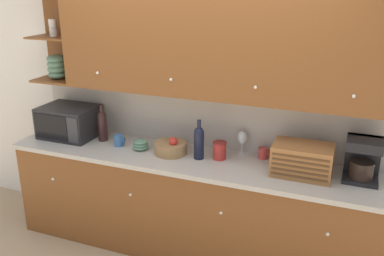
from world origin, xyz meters
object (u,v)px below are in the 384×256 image
object	(u,v)px
wine_glass	(242,138)
storage_canister	(219,150)
bread_box	(302,160)
second_wine_bottle	(199,141)
mug	(119,140)
bowl_stack_on_counter	(141,145)
microwave	(69,122)
mug_blue_second	(263,153)
wine_bottle	(102,125)
fruit_basket	(171,148)
coffee_maker	(363,159)

from	to	relation	value
wine_glass	storage_canister	bearing A→B (deg)	-132.02
storage_canister	bread_box	xyz separation A→B (m)	(0.68, -0.06, 0.05)
second_wine_bottle	storage_canister	distance (m)	0.19
mug	wine_glass	size ratio (longest dim) A/B	0.48
second_wine_bottle	wine_glass	bearing A→B (deg)	35.06
bowl_stack_on_counter	bread_box	size ratio (longest dim) A/B	0.32
bowl_stack_on_counter	bread_box	bearing A→B (deg)	0.04
microwave	second_wine_bottle	xyz separation A→B (m)	(1.33, -0.05, 0.01)
bowl_stack_on_counter	mug_blue_second	bearing A→B (deg)	10.88
wine_bottle	fruit_basket	world-z (taller)	wine_bottle
storage_canister	bowl_stack_on_counter	bearing A→B (deg)	-175.33
fruit_basket	mug_blue_second	distance (m)	0.79
fruit_basket	mug_blue_second	world-z (taller)	fruit_basket
storage_canister	mug_blue_second	size ratio (longest dim) A/B	1.59
second_wine_bottle	mug_blue_second	xyz separation A→B (m)	(0.50, 0.20, -0.11)
wine_glass	mug	bearing A→B (deg)	-168.74
wine_bottle	coffee_maker	world-z (taller)	wine_bottle
microwave	mug	bearing A→B (deg)	-4.43
wine_bottle	bowl_stack_on_counter	distance (m)	0.45
wine_glass	mug_blue_second	world-z (taller)	wine_glass
mug	fruit_basket	xyz separation A→B (m)	(0.51, 0.01, 0.00)
wine_glass	bowl_stack_on_counter	bearing A→B (deg)	-165.52
bowl_stack_on_counter	mug	bearing A→B (deg)	178.41
fruit_basket	bowl_stack_on_counter	bearing A→B (deg)	-177.46
wine_glass	mug_blue_second	size ratio (longest dim) A/B	2.29
wine_bottle	wine_glass	distance (m)	1.30
wine_glass	bread_box	xyz separation A→B (m)	(0.53, -0.22, -0.02)
storage_canister	wine_glass	world-z (taller)	wine_glass
mug	bowl_stack_on_counter	size ratio (longest dim) A/B	0.73
bowl_stack_on_counter	fruit_basket	world-z (taller)	fruit_basket
storage_canister	coffee_maker	bearing A→B (deg)	1.22
mug_blue_second	fruit_basket	bearing A→B (deg)	-166.11
wine_glass	bread_box	bearing A→B (deg)	-22.43
fruit_basket	storage_canister	world-z (taller)	fruit_basket
microwave	wine_glass	distance (m)	1.65
mug	bowl_stack_on_counter	world-z (taller)	mug
microwave	fruit_basket	world-z (taller)	microwave
wine_bottle	fruit_basket	bearing A→B (deg)	-4.51
bowl_stack_on_counter	fruit_basket	distance (m)	0.29
mug	coffee_maker	bearing A→B (deg)	2.12
microwave	storage_canister	world-z (taller)	microwave
microwave	fruit_basket	size ratio (longest dim) A/B	1.82
coffee_maker	wine_bottle	bearing A→B (deg)	-179.68
second_wine_bottle	wine_glass	xyz separation A→B (m)	(0.31, 0.22, -0.01)
fruit_basket	coffee_maker	xyz separation A→B (m)	(1.53, 0.07, 0.11)
mug_blue_second	second_wine_bottle	bearing A→B (deg)	-158.51
bread_box	coffee_maker	distance (m)	0.43
wine_bottle	storage_canister	xyz separation A→B (m)	(1.14, -0.01, -0.08)
fruit_basket	wine_glass	xyz separation A→B (m)	(0.57, 0.21, 0.09)
fruit_basket	storage_canister	size ratio (longest dim) A/B	1.87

